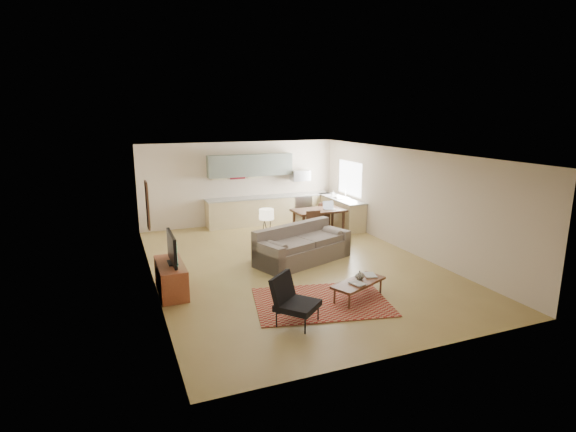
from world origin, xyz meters
name	(u,v)px	position (x,y,z in m)	size (l,w,h in m)	color
room	(293,210)	(0.00, 0.00, 1.35)	(9.00, 9.00, 9.00)	olive
kitchen_counter_back	(270,210)	(0.90, 4.18, 0.46)	(4.26, 0.64, 0.92)	tan
kitchen_counter_right	(341,212)	(2.93, 3.00, 0.46)	(0.64, 2.26, 0.92)	tan
kitchen_range	(300,207)	(2.00, 4.18, 0.45)	(0.62, 0.62, 0.90)	#A5A8AD
kitchen_microwave	(300,175)	(2.00, 4.20, 1.55)	(0.62, 0.40, 0.35)	#A5A8AD
upper_cabinets	(250,165)	(0.30, 4.33, 1.95)	(2.80, 0.34, 0.70)	slate
window_right	(350,178)	(3.23, 3.00, 1.55)	(0.02, 1.40, 1.05)	white
wall_art_left	(148,205)	(-3.21, 0.90, 1.55)	(0.06, 0.42, 1.10)	olive
triptych	(237,171)	(-0.10, 4.47, 1.75)	(1.70, 0.04, 0.50)	#F2EBC1
rug	(322,302)	(-0.32, -2.27, 0.01)	(2.56, 1.77, 0.02)	maroon
sofa	(303,244)	(0.33, 0.13, 0.44)	(2.55, 1.11, 0.89)	#6A5D55
coffee_table	(358,290)	(0.42, -2.39, 0.18)	(1.22, 0.49, 0.37)	#4F2816
book_a	(353,285)	(0.22, -2.53, 0.38)	(0.29, 0.34, 0.03)	maroon
book_b	(364,275)	(0.69, -2.16, 0.38)	(0.30, 0.36, 0.02)	navy
vase	(360,275)	(0.49, -2.30, 0.46)	(0.21, 0.21, 0.19)	black
armchair	(298,301)	(-1.12, -2.95, 0.43)	(0.76, 0.76, 0.87)	black
tv_credenza	(171,278)	(-2.97, -0.68, 0.31)	(0.52, 1.35, 0.62)	brown
tv	(172,248)	(-2.92, -0.68, 0.94)	(0.10, 1.04, 0.62)	black
console_table	(267,246)	(-0.48, 0.53, 0.37)	(0.64, 0.42, 0.74)	#3A2317
table_lamp	(267,220)	(-0.48, 0.53, 1.04)	(0.36, 0.36, 0.59)	beige
dining_table	(319,222)	(1.78, 2.26, 0.39)	(1.54, 0.88, 0.78)	#3A2317
dining_chair_near	(315,227)	(1.35, 1.57, 0.44)	(0.42, 0.44, 0.88)	#3A2317
dining_chair_far	(321,215)	(2.20, 2.94, 0.44)	(0.42, 0.44, 0.87)	#3A2317
laptop	(330,205)	(2.08, 2.15, 0.90)	(0.33, 0.25, 0.25)	#A5A8AD
soap_bottle	(333,193)	(2.83, 3.37, 1.02)	(0.10, 0.10, 0.19)	#F2EBC1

